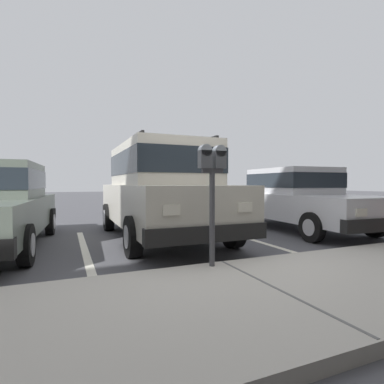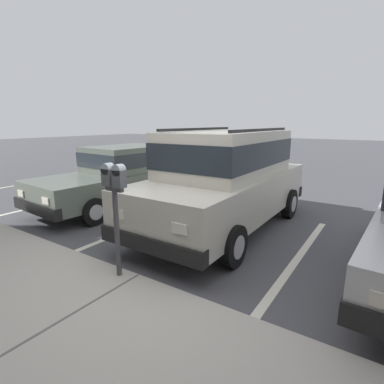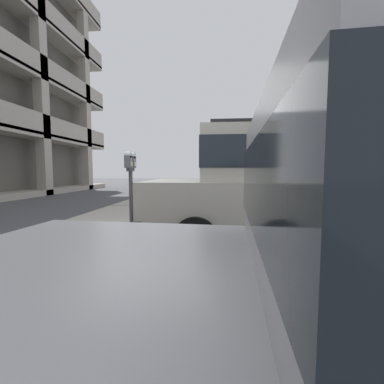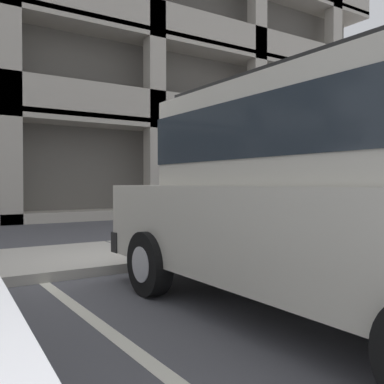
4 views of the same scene
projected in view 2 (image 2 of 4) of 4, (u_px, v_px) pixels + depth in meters
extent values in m
cube|color=#4C4C51|center=(149.00, 279.00, 4.28)|extent=(80.00, 80.00, 0.10)
cube|color=#ADA89E|center=(68.00, 322.00, 3.21)|extent=(40.00, 2.20, 0.12)
cube|color=#606060|center=(67.00, 317.00, 3.19)|extent=(0.03, 2.16, 0.00)
cube|color=silver|center=(291.00, 267.00, 4.54)|extent=(0.12, 4.80, 0.01)
cube|color=silver|center=(136.00, 227.00, 6.28)|extent=(0.12, 4.80, 0.01)
cube|color=silver|center=(48.00, 204.00, 8.02)|extent=(0.12, 4.80, 0.01)
cube|color=beige|center=(225.00, 194.00, 6.08)|extent=(1.85, 4.70, 0.80)
cube|color=beige|center=(227.00, 153.00, 5.93)|extent=(1.63, 2.92, 0.84)
cube|color=#232B33|center=(227.00, 152.00, 5.93)|extent=(1.65, 2.94, 0.46)
cube|color=black|center=(150.00, 244.00, 4.27)|extent=(1.88, 0.16, 0.24)
cube|color=black|center=(265.00, 187.00, 8.01)|extent=(1.88, 0.16, 0.24)
cube|color=silver|center=(118.00, 214.00, 4.46)|extent=(0.24, 0.03, 0.14)
cube|color=silver|center=(180.00, 229.00, 3.84)|extent=(0.24, 0.03, 0.14)
cylinder|color=black|center=(144.00, 224.00, 5.48)|extent=(0.20, 0.66, 0.66)
cylinder|color=#B2B2B7|center=(144.00, 224.00, 5.48)|extent=(0.22, 0.36, 0.36)
cylinder|color=black|center=(233.00, 246.00, 4.50)|extent=(0.20, 0.66, 0.66)
cylinder|color=#B2B2B7|center=(233.00, 246.00, 4.50)|extent=(0.22, 0.36, 0.36)
cylinder|color=black|center=(220.00, 193.00, 7.84)|extent=(0.20, 0.66, 0.66)
cylinder|color=#B2B2B7|center=(220.00, 193.00, 7.84)|extent=(0.22, 0.36, 0.36)
cylinder|color=black|center=(289.00, 203.00, 6.86)|extent=(0.20, 0.66, 0.66)
cylinder|color=#B2B2B7|center=(289.00, 203.00, 6.86)|extent=(0.22, 0.36, 0.36)
cube|color=black|center=(198.00, 129.00, 6.20)|extent=(0.06, 2.62, 0.05)
cube|color=black|center=(262.00, 130.00, 5.46)|extent=(0.06, 2.62, 0.05)
cylinder|color=black|center=(357.00, 286.00, 3.46)|extent=(0.20, 0.61, 0.60)
cylinder|color=#B2B2B7|center=(357.00, 286.00, 3.46)|extent=(0.20, 0.34, 0.33)
cylinder|color=black|center=(382.00, 224.00, 5.58)|extent=(0.20, 0.61, 0.60)
cylinder|color=#B2B2B7|center=(382.00, 224.00, 5.58)|extent=(0.20, 0.34, 0.33)
cube|color=#5B665B|center=(119.00, 183.00, 7.81)|extent=(2.00, 4.51, 0.60)
cube|color=#5B665B|center=(127.00, 158.00, 7.90)|extent=(1.63, 2.08, 0.64)
cube|color=#232B33|center=(127.00, 158.00, 7.90)|extent=(1.65, 2.10, 0.35)
cube|color=black|center=(36.00, 208.00, 6.18)|extent=(1.74, 0.28, 0.24)
cube|color=black|center=(174.00, 178.00, 9.52)|extent=(1.74, 0.28, 0.24)
cube|color=silver|center=(21.00, 193.00, 6.40)|extent=(0.24, 0.05, 0.14)
cube|color=silver|center=(46.00, 201.00, 5.78)|extent=(0.24, 0.05, 0.14)
cylinder|color=black|center=(53.00, 200.00, 7.32)|extent=(0.20, 0.61, 0.60)
cylinder|color=#B2B2B7|center=(53.00, 200.00, 7.32)|extent=(0.20, 0.34, 0.33)
cylinder|color=black|center=(94.00, 212.00, 6.33)|extent=(0.20, 0.61, 0.60)
cylinder|color=#B2B2B7|center=(94.00, 212.00, 6.33)|extent=(0.20, 0.34, 0.33)
cylinder|color=black|center=(137.00, 182.00, 9.43)|extent=(0.20, 0.61, 0.60)
cylinder|color=#B2B2B7|center=(137.00, 182.00, 9.43)|extent=(0.20, 0.34, 0.33)
cylinder|color=black|center=(177.00, 189.00, 8.44)|extent=(0.20, 0.61, 0.60)
cylinder|color=#B2B2B7|center=(177.00, 189.00, 8.44)|extent=(0.20, 0.34, 0.33)
cylinder|color=#47474C|center=(117.00, 234.00, 3.95)|extent=(0.07, 0.07, 1.17)
cube|color=#47474C|center=(114.00, 189.00, 3.81)|extent=(0.28, 0.06, 0.06)
cube|color=#515459|center=(119.00, 179.00, 3.72)|extent=(0.15, 0.11, 0.22)
cylinder|color=#9EA8B2|center=(119.00, 170.00, 3.70)|extent=(0.15, 0.11, 0.15)
cube|color=#B7B293|center=(123.00, 181.00, 3.78)|extent=(0.08, 0.01, 0.08)
cube|color=#515459|center=(108.00, 177.00, 3.83)|extent=(0.15, 0.11, 0.22)
cylinder|color=#9EA8B2|center=(108.00, 169.00, 3.81)|extent=(0.15, 0.11, 0.15)
cube|color=#B7B293|center=(112.00, 180.00, 3.89)|extent=(0.08, 0.01, 0.08)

